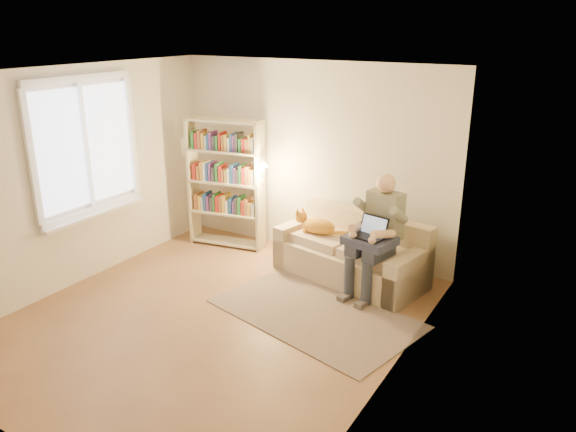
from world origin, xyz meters
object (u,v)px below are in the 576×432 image
Objects in this scene: person at (378,229)px; laptop at (371,232)px; cat at (318,225)px; sofa at (352,256)px; bookshelf at (226,177)px.

person reaches higher than laptop.
cat is 1.77× the size of laptop.
laptop is at bearing -10.13° from cat.
person is 3.60× the size of laptop.
cat is (-0.47, -0.02, 0.33)m from sofa.
bookshelf is (-2.37, 0.45, 0.21)m from laptop.
sofa is 0.69m from person.
sofa is 1.40× the size of person.
person is 2.42m from bookshelf.
laptop is (0.86, -0.35, 0.19)m from cat.
laptop is at bearing -31.72° from sofa.
bookshelf is at bearing -172.01° from cat.
person reaches higher than sofa.
bookshelf is at bearing -178.88° from laptop.
cat is at bearing 178.30° from person.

